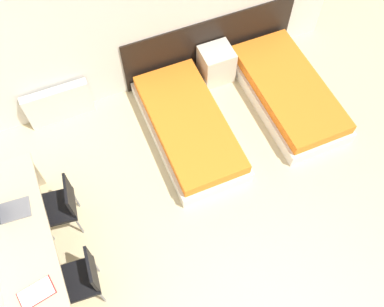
{
  "coord_description": "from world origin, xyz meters",
  "views": [
    {
      "loc": [
        -0.99,
        -0.35,
        4.94
      ],
      "look_at": [
        0.0,
        2.0,
        0.55
      ],
      "focal_mm": 40.0,
      "sensor_mm": 36.0,
      "label": 1
    }
  ],
  "objects_px": {
    "nightstand": "(216,64)",
    "chair_near_laptop": "(61,205)",
    "bed_near_door": "(288,92)",
    "bed_near_window": "(189,127)",
    "chair_near_notebook": "(82,278)",
    "laptop": "(8,209)"
  },
  "relations": [
    {
      "from": "bed_near_door",
      "to": "laptop",
      "type": "xyz_separation_m",
      "value": [
        -3.81,
        -0.61,
        0.62
      ]
    },
    {
      "from": "bed_near_window",
      "to": "chair_near_laptop",
      "type": "xyz_separation_m",
      "value": [
        -1.81,
        -0.62,
        0.33
      ]
    },
    {
      "from": "bed_near_door",
      "to": "bed_near_window",
      "type": "bearing_deg",
      "value": 180.0
    },
    {
      "from": "bed_near_door",
      "to": "chair_near_laptop",
      "type": "height_order",
      "value": "chair_near_laptop"
    },
    {
      "from": "bed_near_window",
      "to": "bed_near_door",
      "type": "bearing_deg",
      "value": 0.0
    },
    {
      "from": "bed_near_window",
      "to": "laptop",
      "type": "bearing_deg",
      "value": -165.17
    },
    {
      "from": "chair_near_laptop",
      "to": "chair_near_notebook",
      "type": "bearing_deg",
      "value": -81.86
    },
    {
      "from": "chair_near_notebook",
      "to": "laptop",
      "type": "relative_size",
      "value": 2.5
    },
    {
      "from": "bed_near_door",
      "to": "chair_near_notebook",
      "type": "bearing_deg",
      "value": -155.73
    },
    {
      "from": "chair_near_notebook",
      "to": "laptop",
      "type": "xyz_separation_m",
      "value": [
        -0.48,
        0.89,
        0.29
      ]
    },
    {
      "from": "nightstand",
      "to": "laptop",
      "type": "bearing_deg",
      "value": -155.42
    },
    {
      "from": "bed_near_window",
      "to": "bed_near_door",
      "type": "xyz_separation_m",
      "value": [
        1.52,
        0.0,
        0.0
      ]
    },
    {
      "from": "bed_near_window",
      "to": "nightstand",
      "type": "bearing_deg",
      "value": 46.12
    },
    {
      "from": "nightstand",
      "to": "bed_near_window",
      "type": "bearing_deg",
      "value": -133.88
    },
    {
      "from": "chair_near_notebook",
      "to": "laptop",
      "type": "height_order",
      "value": "laptop"
    },
    {
      "from": "nightstand",
      "to": "chair_near_laptop",
      "type": "bearing_deg",
      "value": -151.31
    },
    {
      "from": "laptop",
      "to": "bed_near_door",
      "type": "bearing_deg",
      "value": 13.47
    },
    {
      "from": "bed_near_door",
      "to": "laptop",
      "type": "relative_size",
      "value": 5.78
    },
    {
      "from": "bed_near_window",
      "to": "chair_near_notebook",
      "type": "distance_m",
      "value": 2.37
    },
    {
      "from": "nightstand",
      "to": "chair_near_laptop",
      "type": "distance_m",
      "value": 2.93
    },
    {
      "from": "chair_near_laptop",
      "to": "laptop",
      "type": "height_order",
      "value": "laptop"
    },
    {
      "from": "nightstand",
      "to": "laptop",
      "type": "height_order",
      "value": "laptop"
    }
  ]
}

